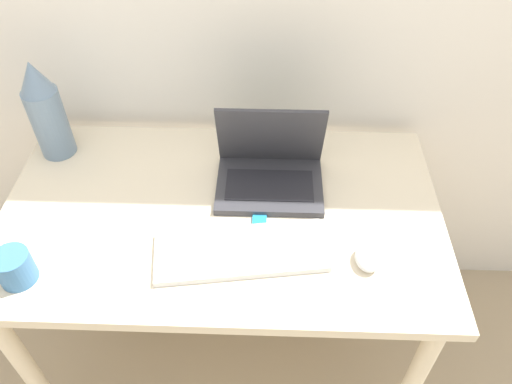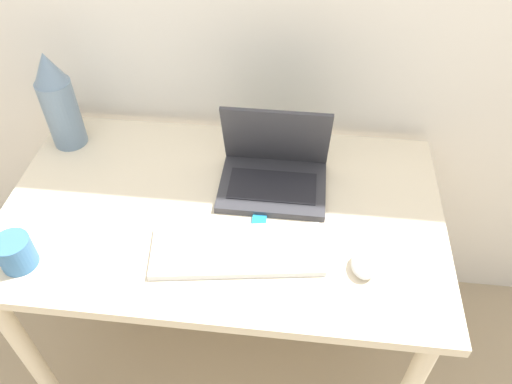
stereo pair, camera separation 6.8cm
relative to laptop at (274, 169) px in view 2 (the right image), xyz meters
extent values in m
cube|color=beige|center=(-0.13, -0.12, -0.07)|extent=(1.18, 0.70, 0.03)
cylinder|color=beige|center=(-0.67, -0.41, -0.45)|extent=(0.05, 0.05, 0.73)
cylinder|color=beige|center=(-0.67, 0.18, -0.45)|extent=(0.05, 0.05, 0.73)
cylinder|color=beige|center=(0.41, 0.18, -0.45)|extent=(0.05, 0.05, 0.73)
cube|color=#333338|center=(0.00, -0.03, -0.04)|extent=(0.29, 0.22, 0.02)
cube|color=black|center=(0.00, -0.04, -0.03)|extent=(0.24, 0.12, 0.00)
cube|color=#333338|center=(0.00, 0.05, 0.07)|extent=(0.29, 0.07, 0.22)
cube|color=black|center=(0.00, 0.06, 0.08)|extent=(0.26, 0.05, 0.18)
cube|color=silver|center=(-0.07, -0.26, -0.04)|extent=(0.44, 0.22, 0.02)
cube|color=#B2B2B2|center=(-0.07, -0.26, -0.03)|extent=(0.40, 0.18, 0.00)
ellipsoid|color=silver|center=(0.24, -0.28, -0.03)|extent=(0.06, 0.09, 0.04)
cylinder|color=slate|center=(-0.64, 0.11, 0.06)|extent=(0.10, 0.10, 0.21)
cone|color=slate|center=(-0.64, 0.11, 0.21)|extent=(0.09, 0.09, 0.09)
cube|color=#1E7FB7|center=(-0.02, -0.15, -0.05)|extent=(0.04, 0.05, 0.01)
cylinder|color=teal|center=(-0.59, -0.35, -0.01)|extent=(0.09, 0.09, 0.08)
camera|label=1|loc=(0.00, -1.02, 0.93)|focal=35.00mm
camera|label=2|loc=(0.06, -1.02, 0.93)|focal=35.00mm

